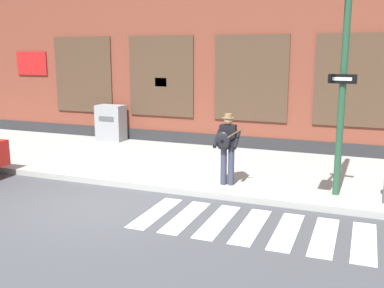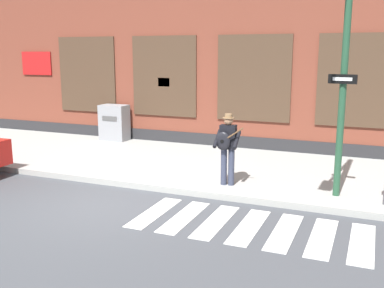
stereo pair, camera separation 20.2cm
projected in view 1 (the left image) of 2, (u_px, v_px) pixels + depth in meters
The scene contains 7 objects.
ground_plane at pixel (108, 205), 9.90m from camera, with size 160.00×160.00×0.00m, color #424449.
sidewalk at pixel (175, 163), 13.31m from camera, with size 28.00×5.03×0.15m.
building_backdrop at pixel (223, 46), 16.73m from camera, with size 28.00×4.06×7.05m.
crosswalk at pixel (269, 229), 8.57m from camera, with size 5.20×1.90×0.01m.
busker at pixel (227, 145), 10.69m from camera, with size 0.72×0.54×1.73m.
traffic_light at pixel (336, 21), 8.40m from camera, with size 0.80×3.18×5.41m.
utility_box at pixel (111, 123), 16.27m from camera, with size 0.99×0.64×1.28m.
Camera 1 is at (5.15, -8.11, 3.31)m, focal length 42.00 mm.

